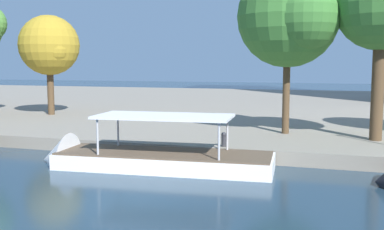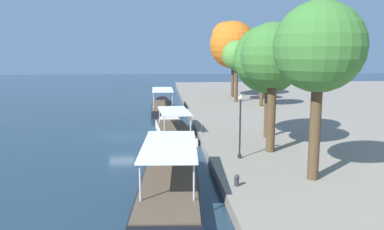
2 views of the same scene
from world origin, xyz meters
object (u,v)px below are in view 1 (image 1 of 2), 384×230
Objects in this scene: tree_0 at (51,47)px; mooring_bollard_2 at (224,139)px; tree_3 at (379,4)px; tour_boat_1 at (141,162)px; tree_1 at (291,17)px.

mooring_bollard_2 is at bearing -30.75° from tree_0.
mooring_bollard_2 is at bearing -149.76° from tree_3.
mooring_bollard_2 is 0.08× the size of tree_3.
tour_boat_1 is 1.41× the size of tree_0.
tree_1 is at bearing 169.14° from tree_3.
tour_boat_1 reaches higher than mooring_bollard_2.
tree_3 reaches higher than tree_0.
tour_boat_1 is at bearing -127.75° from tree_1.
mooring_bollard_2 is 0.09× the size of tree_0.
tree_0 is 25.41m from tree_3.
tree_0 is (-17.23, 10.25, 5.23)m from mooring_bollard_2.
tree_3 reaches higher than mooring_bollard_2.
tree_1 is 4.77m from tree_3.
tree_1 reaches higher than tree_3.
tour_boat_1 is at bearing -43.27° from tree_0.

